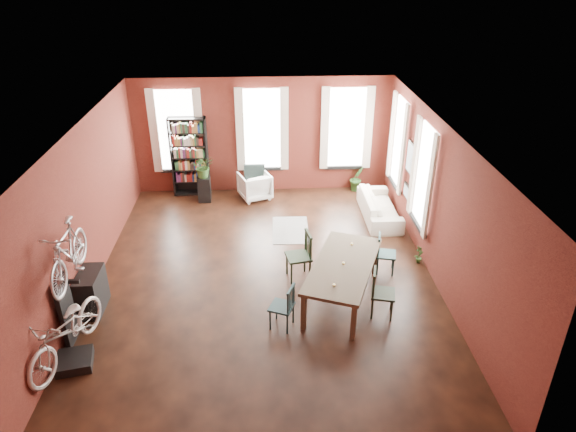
{
  "coord_description": "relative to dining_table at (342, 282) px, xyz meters",
  "views": [
    {
      "loc": [
        0.03,
        -8.99,
        6.11
      ],
      "look_at": [
        0.51,
        0.6,
        1.13
      ],
      "focal_mm": 32.0,
      "sensor_mm": 36.0,
      "label": 1
    }
  ],
  "objects": [
    {
      "name": "dining_chair_a",
      "position": [
        -1.21,
        -0.77,
        0.03
      ],
      "size": [
        0.53,
        0.53,
        0.88
      ],
      "primitive_type": "cube",
      "rotation": [
        0.0,
        0.0,
        -1.96
      ],
      "color": "#193337",
      "rests_on": "ground"
    },
    {
      "name": "console_table",
      "position": [
        -4.78,
        -0.08,
        -0.0
      ],
      "size": [
        0.4,
        0.8,
        0.8
      ],
      "primitive_type": "cube",
      "color": "black",
      "rests_on": "ground"
    },
    {
      "name": "bookshelf",
      "position": [
        -3.5,
        5.12,
        0.7
      ],
      "size": [
        1.0,
        0.32,
        2.2
      ],
      "primitive_type": "cube",
      "color": "black",
      "rests_on": "ground"
    },
    {
      "name": "white_armchair",
      "position": [
        -1.74,
        4.74,
        -0.0
      ],
      "size": [
        0.99,
        0.97,
        0.81
      ],
      "primitive_type": "imported",
      "rotation": [
        0.0,
        0.0,
        3.51
      ],
      "color": "white",
      "rests_on": "ground"
    },
    {
      "name": "dining_chair_b",
      "position": [
        -0.81,
        0.78,
        0.12
      ],
      "size": [
        0.57,
        0.57,
        1.04
      ],
      "primitive_type": "cube",
      "rotation": [
        0.0,
        0.0,
        -1.37
      ],
      "color": "black",
      "rests_on": "ground"
    },
    {
      "name": "room",
      "position": [
        -1.25,
        1.43,
        1.73
      ],
      "size": [
        9.0,
        9.04,
        3.22
      ],
      "color": "black",
      "rests_on": "ground"
    },
    {
      "name": "bike_wall_rack",
      "position": [
        -4.9,
        -0.98,
        0.25
      ],
      "size": [
        0.16,
        0.6,
        1.3
      ],
      "primitive_type": "cube",
      "color": "black",
      "rests_on": "ground"
    },
    {
      "name": "dining_chair_c",
      "position": [
        0.68,
        -0.51,
        0.07
      ],
      "size": [
        0.52,
        0.52,
        0.94
      ],
      "primitive_type": "cube",
      "rotation": [
        0.0,
        0.0,
        1.34
      ],
      "color": "black",
      "rests_on": "ground"
    },
    {
      "name": "dining_table",
      "position": [
        0.0,
        0.0,
        0.0
      ],
      "size": [
        1.87,
        2.6,
        0.81
      ],
      "primitive_type": "cube",
      "rotation": [
        0.0,
        0.0,
        -0.37
      ],
      "color": "#4C3E2E",
      "rests_on": "ground"
    },
    {
      "name": "bike_trainer",
      "position": [
        -4.67,
        -1.59,
        -0.32
      ],
      "size": [
        0.66,
        0.66,
        0.16
      ],
      "primitive_type": "cube",
      "rotation": [
        0.0,
        0.0,
        0.21
      ],
      "color": "black",
      "rests_on": "ground"
    },
    {
      "name": "dining_chair_d",
      "position": [
        1.06,
        0.92,
        0.03
      ],
      "size": [
        0.47,
        0.47,
        0.86
      ],
      "primitive_type": "cube",
      "rotation": [
        0.0,
        0.0,
        1.35
      ],
      "color": "#193838",
      "rests_on": "ground"
    },
    {
      "name": "bicycle_hung",
      "position": [
        -4.65,
        -0.98,
        1.73
      ],
      "size": [
        0.47,
        1.0,
        1.66
      ],
      "primitive_type": "imported",
      "color": "#A5A8AD",
      "rests_on": "bike_wall_rack"
    },
    {
      "name": "plant_by_sofa",
      "position": [
        1.15,
        5.12,
        -0.24
      ],
      "size": [
        0.66,
        0.83,
        0.33
      ],
      "primitive_type": "imported",
      "rotation": [
        0.0,
        0.0,
        0.41
      ],
      "color": "#2D5F26",
      "rests_on": "ground"
    },
    {
      "name": "bicycle_floor",
      "position": [
        -4.7,
        -1.55,
        0.74
      ],
      "size": [
        0.93,
        1.18,
        1.97
      ],
      "primitive_type": "imported",
      "rotation": [
        0.0,
        0.0,
        -0.26
      ],
      "color": "beige",
      "rests_on": "bike_trainer"
    },
    {
      "name": "cream_sofa",
      "position": [
        1.45,
        3.42,
        0.0
      ],
      "size": [
        0.61,
        2.08,
        0.81
      ],
      "primitive_type": "imported",
      "rotation": [
        0.0,
        0.0,
        1.57
      ],
      "color": "beige",
      "rests_on": "ground"
    },
    {
      "name": "plant_small",
      "position": [
        1.88,
        1.22,
        -0.33
      ],
      "size": [
        0.45,
        0.43,
        0.15
      ],
      "primitive_type": "imported",
      "rotation": [
        0.0,
        0.0,
        0.83
      ],
      "color": "#275321",
      "rests_on": "ground"
    },
    {
      "name": "plant_stand",
      "position": [
        -3.11,
        4.63,
        -0.06
      ],
      "size": [
        0.35,
        0.35,
        0.69
      ],
      "primitive_type": "cube",
      "rotation": [
        0.0,
        0.0,
        0.03
      ],
      "color": "black",
      "rests_on": "ground"
    },
    {
      "name": "striped_rug",
      "position": [
        -0.86,
        2.84,
        -0.4
      ],
      "size": [
        0.9,
        1.41,
        0.01
      ],
      "primitive_type": "cube",
      "rotation": [
        0.0,
        0.0,
        -0.02
      ],
      "color": "black",
      "rests_on": "ground"
    },
    {
      "name": "plant_on_stand",
      "position": [
        -3.09,
        4.66,
        0.52
      ],
      "size": [
        0.74,
        0.77,
        0.48
      ],
      "primitive_type": "imported",
      "rotation": [
        0.0,
        0.0,
        0.36
      ],
      "color": "#2B5020",
      "rests_on": "plant_stand"
    }
  ]
}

